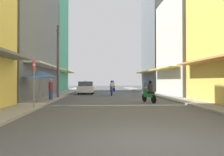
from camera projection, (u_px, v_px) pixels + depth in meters
The scene contains 17 objects.
ground_plane at pixel (110, 96), 22.78m from camera, with size 94.11×94.11×0.00m, color #4C4C4F.
sidewalk_left at pixel (58, 95), 22.47m from camera, with size 1.72×50.78×0.12m, color #9E9991.
sidewalk_right at pixel (159, 95), 23.10m from camera, with size 1.72×50.78×0.12m, color gray.
building_left_mid at pixel (13, 36), 20.45m from camera, with size 7.05×13.55×11.31m.
building_left_far at pixel (44, 39), 31.95m from camera, with size 7.05×8.27×15.29m.
building_right_mid at pixel (194, 46), 23.58m from camera, with size 7.05×8.70×10.50m.
building_right_far at pixel (167, 36), 33.10m from camera, with size 7.05×9.06×16.45m.
motorbike_blue at pixel (112, 89), 22.96m from camera, with size 0.55×1.81×1.58m.
motorbike_white at pixel (113, 87), 31.87m from camera, with size 0.68×1.77×1.58m.
motorbike_silver at pixel (85, 86), 35.20m from camera, with size 0.62×1.79×1.58m.
motorbike_green at pixel (149, 92), 15.51m from camera, with size 0.74×1.74×1.58m.
parked_car at pixel (86, 88), 25.88m from camera, with size 1.80×4.12×1.45m.
pedestrian_far at pixel (145, 86), 28.66m from camera, with size 0.34×0.34×1.61m.
pedestrian_crossing at pixel (51, 90), 16.62m from camera, with size 0.34×0.34×1.70m.
vendor_umbrella at pixel (40, 74), 14.67m from camera, with size 2.24×2.24×2.19m.
utility_pole at pixel (58, 61), 18.91m from camera, with size 0.20×1.20×6.28m.
street_sign_no_entry at pixel (34, 77), 11.54m from camera, with size 0.07×0.60×2.65m.
Camera 1 is at (-1.14, -5.39, 1.52)m, focal length 35.51 mm.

